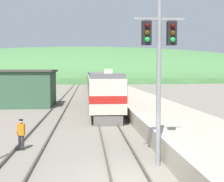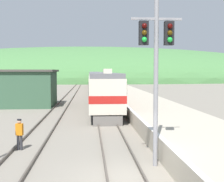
% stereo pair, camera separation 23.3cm
% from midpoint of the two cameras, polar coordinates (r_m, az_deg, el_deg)
% --- Properties ---
extents(ground_plane, '(500.00, 500.00, 0.00)m').
position_cam_midpoint_polar(ground_plane, '(12.67, 2.50, -15.56)').
color(ground_plane, gray).
extents(track_main, '(1.52, 180.00, 0.16)m').
position_cam_midpoint_polar(track_main, '(81.98, -3.58, 0.79)').
color(track_main, '#4C443D').
rests_on(track_main, ground).
extents(track_siding, '(1.52, 180.00, 0.16)m').
position_cam_midpoint_polar(track_siding, '(82.03, -6.84, 0.78)').
color(track_siding, '#4C443D').
rests_on(track_siding, ground).
extents(platform, '(5.30, 140.00, 1.08)m').
position_cam_midpoint_polar(platform, '(62.26, 0.88, 0.32)').
color(platform, '#B2A893').
rests_on(platform, ground).
extents(distant_hills, '(210.14, 94.56, 29.92)m').
position_cam_midpoint_polar(distant_hills, '(143.83, -4.04, 1.99)').
color(distant_hills, '#477A42').
rests_on(distant_hills, ground).
extents(station_shed, '(9.08, 7.07, 4.34)m').
position_cam_midpoint_polar(station_shed, '(38.66, -17.18, 0.56)').
color(station_shed, '#385B42').
rests_on(station_shed, ground).
extents(express_train_lead_car, '(2.91, 20.31, 4.34)m').
position_cam_midpoint_polar(express_train_lead_car, '(33.24, -2.05, 0.23)').
color(express_train_lead_car, black).
rests_on(express_train_lead_car, ground).
extents(carriage_second, '(2.90, 22.68, 3.98)m').
position_cam_midpoint_polar(carriage_second, '(55.81, -3.10, 1.60)').
color(carriage_second, black).
rests_on(carriage_second, ground).
extents(carriage_third, '(2.90, 22.68, 3.98)m').
position_cam_midpoint_polar(carriage_third, '(79.35, -3.56, 2.21)').
color(carriage_third, black).
rests_on(carriage_third, ground).
extents(carriage_fourth, '(2.90, 22.68, 3.98)m').
position_cam_midpoint_polar(carriage_fourth, '(102.90, -3.81, 2.54)').
color(carriage_fourth, black).
rests_on(carriage_fourth, ground).
extents(carriage_fifth, '(2.90, 22.68, 3.98)m').
position_cam_midpoint_polar(carriage_fifth, '(126.46, -3.96, 2.75)').
color(carriage_fifth, black).
rests_on(carriage_fifth, ground).
extents(signal_mast_main, '(2.20, 0.42, 7.30)m').
position_cam_midpoint_polar(signal_mast_main, '(13.64, 8.10, 6.20)').
color(signal_mast_main, gray).
rests_on(signal_mast_main, ground).
extents(track_worker, '(0.39, 0.28, 1.65)m').
position_cam_midpoint_polar(track_worker, '(17.23, -16.65, -7.32)').
color(track_worker, '#2D2D33').
rests_on(track_worker, ground).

